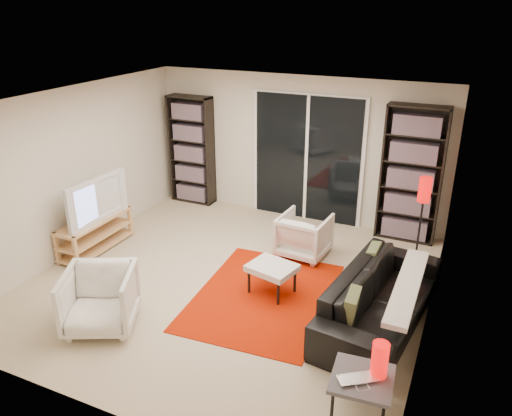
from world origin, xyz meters
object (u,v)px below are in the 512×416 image
object	(u,v)px
armchair_back	(304,235)
ottoman	(272,269)
bookshelf_left	(192,150)
bookshelf_right	(411,175)
floor_lamp	(423,199)
armchair_front	(100,300)
side_table	(362,381)
sofa	(381,298)
tv_stand	(96,233)

from	to	relation	value
armchair_back	ottoman	world-z (taller)	armchair_back
bookshelf_left	armchair_back	bearing A→B (deg)	-24.74
bookshelf_right	ottoman	distance (m)	2.77
bookshelf_right	floor_lamp	size ratio (longest dim) A/B	1.65
armchair_front	side_table	size ratio (longest dim) A/B	1.33
bookshelf_left	sofa	bearing A→B (deg)	-31.39
armchair_back	armchair_front	distance (m)	3.03
sofa	bookshelf_right	bearing A→B (deg)	9.71
floor_lamp	bookshelf_right	bearing A→B (deg)	111.36
bookshelf_right	armchair_front	bearing A→B (deg)	-126.22
sofa	armchair_back	xyz separation A→B (m)	(-1.36, 1.22, -0.01)
armchair_back	side_table	size ratio (longest dim) A/B	1.18
tv_stand	armchair_front	world-z (taller)	armchair_front
armchair_back	ottoman	size ratio (longest dim) A/B	1.06
bookshelf_left	side_table	bearing A→B (deg)	-43.58
armchair_back	bookshelf_left	bearing A→B (deg)	-20.78
armchair_front	armchair_back	bearing A→B (deg)	33.86
bookshelf_right	tv_stand	xyz separation A→B (m)	(-4.16, -2.32, -0.79)
tv_stand	ottoman	distance (m)	2.88
floor_lamp	ottoman	bearing A→B (deg)	-133.70
tv_stand	floor_lamp	size ratio (longest dim) A/B	1.00
bookshelf_left	armchair_back	distance (m)	2.93
bookshelf_left	tv_stand	bearing A→B (deg)	-97.57
sofa	armchair_back	bearing A→B (deg)	55.48
armchair_back	armchair_front	size ratio (longest dim) A/B	0.89
ottoman	sofa	bearing A→B (deg)	-2.71
bookshelf_right	sofa	bearing A→B (deg)	-87.58
sofa	armchair_back	world-z (taller)	sofa
armchair_back	side_table	bearing A→B (deg)	122.89
side_table	floor_lamp	bearing A→B (deg)	89.02
bookshelf_right	side_table	xyz separation A→B (m)	(0.22, -3.88, -0.69)
ottoman	side_table	size ratio (longest dim) A/B	1.12
sofa	bookshelf_left	bearing A→B (deg)	65.90
armchair_front	bookshelf_right	bearing A→B (deg)	27.99
tv_stand	bookshelf_left	bearing A→B (deg)	82.43
bookshelf_right	armchair_front	distance (m)	4.77
tv_stand	floor_lamp	world-z (taller)	floor_lamp
floor_lamp	bookshelf_left	bearing A→B (deg)	170.22
bookshelf_right	sofa	distance (m)	2.52
tv_stand	side_table	xyz separation A→B (m)	(4.38, -1.56, 0.10)
ottoman	floor_lamp	distance (m)	2.34
bookshelf_right	armchair_back	size ratio (longest dim) A/B	3.01
armchair_back	bookshelf_right	bearing A→B (deg)	-132.55
bookshelf_left	sofa	xyz separation A→B (m)	(3.95, -2.41, -0.65)
bookshelf_right	ottoman	bearing A→B (deg)	-118.70
bookshelf_left	side_table	size ratio (longest dim) A/B	3.32
armchair_front	floor_lamp	bearing A→B (deg)	19.49
sofa	floor_lamp	world-z (taller)	floor_lamp
ottoman	side_table	xyz separation A→B (m)	(1.51, -1.53, 0.01)
ottoman	floor_lamp	size ratio (longest dim) A/B	0.52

